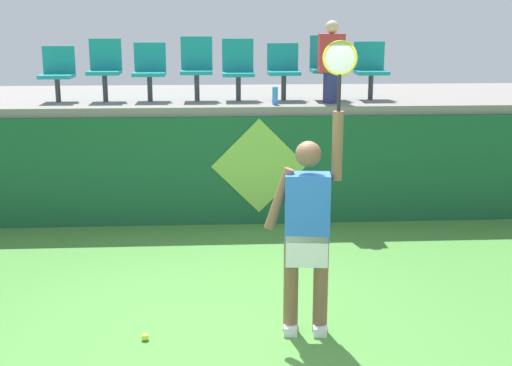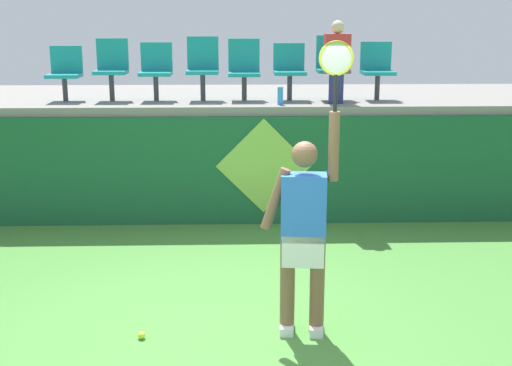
% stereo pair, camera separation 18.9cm
% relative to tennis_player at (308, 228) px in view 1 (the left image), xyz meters
% --- Properties ---
extents(ground_plane, '(40.00, 40.00, 0.00)m').
position_rel_tennis_player_xyz_m(ground_plane, '(-0.75, -0.07, -0.97)').
color(ground_plane, '#478438').
extents(court_back_wall, '(11.11, 0.20, 1.46)m').
position_rel_tennis_player_xyz_m(court_back_wall, '(-0.75, 3.28, -0.24)').
color(court_back_wall, '#195633').
rests_on(court_back_wall, ground_plane).
extents(spectator_platform, '(11.11, 2.93, 0.12)m').
position_rel_tennis_player_xyz_m(spectator_platform, '(-0.75, 4.70, 0.55)').
color(spectator_platform, gray).
rests_on(spectator_platform, court_back_wall).
extents(tennis_player, '(0.75, 0.30, 2.54)m').
position_rel_tennis_player_xyz_m(tennis_player, '(0.00, 0.00, 0.00)').
color(tennis_player, white).
rests_on(tennis_player, ground_plane).
extents(tennis_ball, '(0.07, 0.07, 0.07)m').
position_rel_tennis_player_xyz_m(tennis_ball, '(-1.41, -0.10, -0.94)').
color(tennis_ball, '#D1E533').
rests_on(tennis_ball, ground_plane).
extents(water_bottle, '(0.07, 0.07, 0.23)m').
position_rel_tennis_player_xyz_m(water_bottle, '(0.02, 3.48, 0.72)').
color(water_bottle, '#338CE5').
rests_on(water_bottle, spectator_platform).
extents(stadium_chair_0, '(0.44, 0.42, 0.75)m').
position_rel_tennis_player_xyz_m(stadium_chair_0, '(-2.94, 4.01, 1.02)').
color(stadium_chair_0, '#38383D').
rests_on(stadium_chair_0, spectator_platform).
extents(stadium_chair_1, '(0.44, 0.42, 0.85)m').
position_rel_tennis_player_xyz_m(stadium_chair_1, '(-2.30, 4.02, 1.08)').
color(stadium_chair_1, '#38383D').
rests_on(stadium_chair_1, spectator_platform).
extents(stadium_chair_2, '(0.44, 0.42, 0.79)m').
position_rel_tennis_player_xyz_m(stadium_chair_2, '(-1.68, 4.01, 1.05)').
color(stadium_chair_2, '#38383D').
rests_on(stadium_chair_2, spectator_platform).
extents(stadium_chair_3, '(0.44, 0.42, 0.88)m').
position_rel_tennis_player_xyz_m(stadium_chair_3, '(-1.03, 4.02, 1.09)').
color(stadium_chair_3, '#38383D').
rests_on(stadium_chair_3, spectator_platform).
extents(stadium_chair_4, '(0.44, 0.42, 0.84)m').
position_rel_tennis_player_xyz_m(stadium_chair_4, '(-0.46, 4.02, 1.06)').
color(stadium_chair_4, '#38383D').
rests_on(stadium_chair_4, spectator_platform).
extents(stadium_chair_5, '(0.44, 0.42, 0.78)m').
position_rel_tennis_player_xyz_m(stadium_chair_5, '(0.18, 4.01, 1.05)').
color(stadium_chair_5, '#38383D').
rests_on(stadium_chair_5, spectator_platform).
extents(stadium_chair_6, '(0.44, 0.42, 0.89)m').
position_rel_tennis_player_xyz_m(stadium_chair_6, '(0.78, 4.02, 1.10)').
color(stadium_chair_6, '#38383D').
rests_on(stadium_chair_6, spectator_platform).
extents(stadium_chair_7, '(0.44, 0.42, 0.80)m').
position_rel_tennis_player_xyz_m(stadium_chair_7, '(1.41, 4.01, 1.05)').
color(stadium_chair_7, '#38383D').
rests_on(stadium_chair_7, spectator_platform).
extents(spectator_0, '(0.34, 0.20, 1.10)m').
position_rel_tennis_player_xyz_m(spectator_0, '(0.78, 3.61, 1.17)').
color(spectator_0, navy).
rests_on(spectator_0, spectator_platform).
extents(wall_signage_mount, '(1.27, 0.01, 1.44)m').
position_rel_tennis_player_xyz_m(wall_signage_mount, '(-0.21, 3.18, -0.97)').
color(wall_signage_mount, '#195633').
rests_on(wall_signage_mount, ground_plane).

